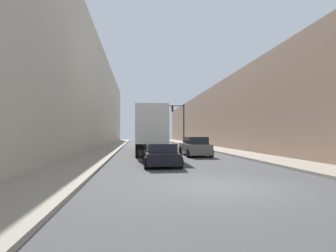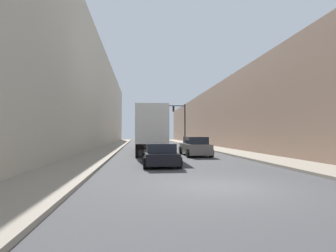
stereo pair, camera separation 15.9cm
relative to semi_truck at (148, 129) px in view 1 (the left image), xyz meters
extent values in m
plane|color=#424244|center=(1.84, -17.60, -2.34)|extent=(200.00, 200.00, 0.00)
cube|color=gray|center=(8.19, 12.40, -2.26)|extent=(2.91, 80.00, 0.15)
cube|color=gray|center=(-4.51, 12.40, -2.26)|extent=(2.91, 80.00, 0.15)
cube|color=#997A66|center=(12.65, 12.40, 2.02)|extent=(6.00, 80.00, 8.71)
cube|color=#BCB29E|center=(-8.96, 12.40, 4.77)|extent=(6.00, 80.00, 14.22)
cube|color=silver|center=(0.00, -1.23, 0.29)|extent=(2.55, 11.94, 3.05)
cube|color=black|center=(0.00, -1.23, -1.39)|extent=(1.27, 11.94, 0.24)
cube|color=black|center=(0.00, 6.14, -0.95)|extent=(2.55, 2.80, 2.77)
cylinder|color=black|center=(-1.12, -6.00, -1.84)|extent=(0.25, 1.00, 1.00)
cylinder|color=black|center=(1.12, -6.00, -1.84)|extent=(0.25, 1.00, 1.00)
cylinder|color=black|center=(-1.12, -4.80, -1.84)|extent=(0.25, 1.00, 1.00)
cylinder|color=black|center=(1.12, -4.80, -1.84)|extent=(0.25, 1.00, 1.00)
cylinder|color=black|center=(-1.12, 6.14, -1.84)|extent=(0.25, 1.00, 1.00)
cylinder|color=black|center=(1.12, 6.14, -1.84)|extent=(0.25, 1.00, 1.00)
cube|color=black|center=(0.27, -10.98, -1.85)|extent=(1.82, 4.44, 0.63)
cube|color=#1E232D|center=(0.27, -11.20, -1.28)|extent=(1.60, 2.44, 0.50)
cylinder|color=black|center=(-0.64, -9.46, -2.02)|extent=(0.25, 0.64, 0.64)
cylinder|color=black|center=(1.18, -9.46, -2.02)|extent=(0.25, 0.64, 0.64)
cylinder|color=black|center=(-0.64, -12.60, -2.02)|extent=(0.25, 0.64, 0.64)
cylinder|color=black|center=(1.18, -12.60, -2.02)|extent=(0.25, 0.64, 0.64)
cube|color=slate|center=(3.78, -4.52, -1.73)|extent=(1.86, 4.94, 0.82)
cube|color=#1E232D|center=(3.78, -4.77, -1.03)|extent=(1.63, 2.72, 0.59)
cylinder|color=black|center=(2.86, -2.75, -1.99)|extent=(0.25, 0.70, 0.70)
cylinder|color=black|center=(4.71, -2.75, -1.99)|extent=(0.25, 0.70, 0.70)
cylinder|color=black|center=(2.86, -6.39, -1.99)|extent=(0.25, 0.70, 0.70)
cylinder|color=black|center=(4.71, -6.39, -1.99)|extent=(0.25, 0.70, 0.70)
cylinder|color=black|center=(6.59, 15.81, 1.04)|extent=(0.20, 0.20, 6.76)
cube|color=black|center=(3.74, 15.81, 4.12)|extent=(5.69, 0.12, 0.12)
cube|color=black|center=(4.69, 15.81, 3.61)|extent=(0.30, 0.24, 0.90)
sphere|color=red|center=(4.69, 15.67, 3.61)|extent=(0.18, 0.18, 0.18)
cube|color=black|center=(2.79, 15.81, 3.61)|extent=(0.30, 0.24, 0.90)
sphere|color=gold|center=(2.79, 15.67, 3.89)|extent=(0.18, 0.18, 0.18)
camera|label=1|loc=(-1.18, -26.54, -0.48)|focal=28.00mm
camera|label=2|loc=(-1.02, -26.56, -0.48)|focal=28.00mm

